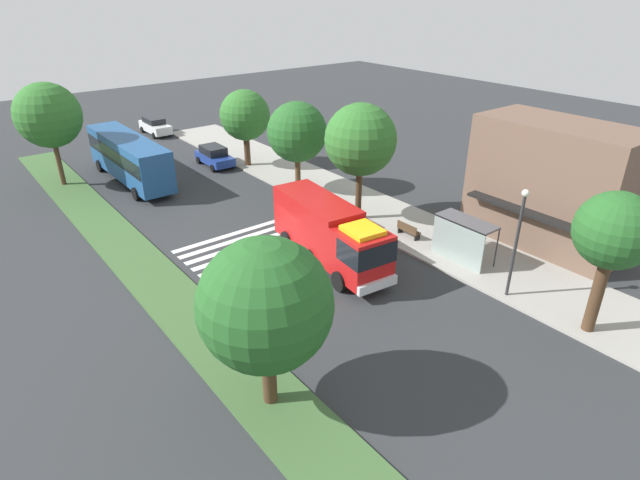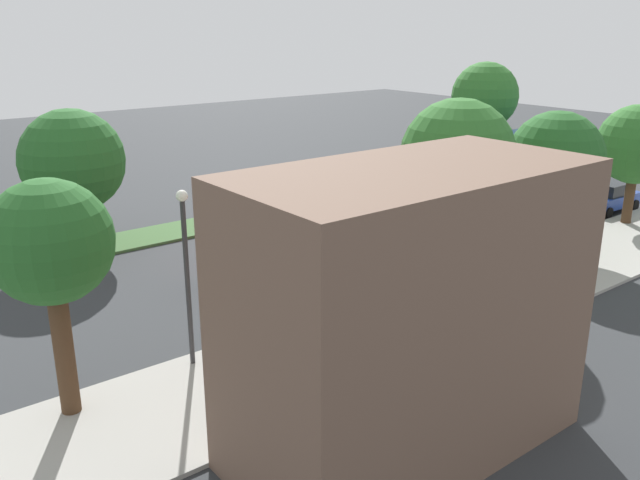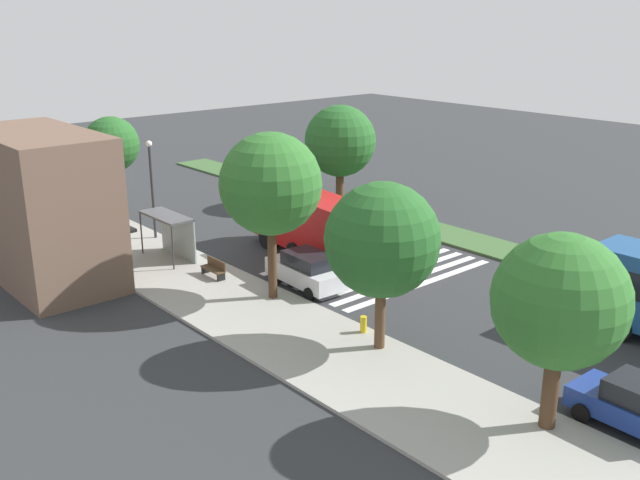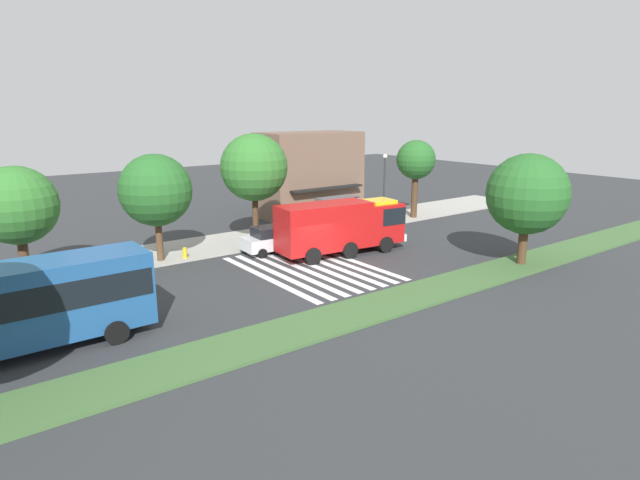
% 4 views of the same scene
% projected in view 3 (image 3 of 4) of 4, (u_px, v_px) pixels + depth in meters
% --- Properties ---
extents(ground_plane, '(120.00, 120.00, 0.00)m').
position_uv_depth(ground_plane, '(367.00, 264.00, 38.43)').
color(ground_plane, '#2D3033').
extents(sidewalk, '(60.00, 5.53, 0.14)m').
position_uv_depth(sidewalk, '(234.00, 304.00, 33.05)').
color(sidewalk, '#9E9B93').
rests_on(sidewalk, ground_plane).
extents(median_strip, '(60.00, 3.00, 0.14)m').
position_uv_depth(median_strip, '(454.00, 236.00, 42.98)').
color(median_strip, '#3D6033').
rests_on(median_strip, ground_plane).
extents(crosswalk, '(6.75, 10.47, 0.01)m').
position_uv_depth(crosswalk, '(377.00, 268.00, 37.88)').
color(crosswalk, silver).
rests_on(crosswalk, ground_plane).
extents(fire_truck, '(9.31, 3.42, 3.55)m').
position_uv_depth(fire_truck, '(309.00, 222.00, 39.10)').
color(fire_truck, '#B71414').
rests_on(fire_truck, ground_plane).
extents(parked_car_east, '(4.53, 2.25, 1.82)m').
position_uv_depth(parked_car_east, '(307.00, 270.00, 34.89)').
color(parked_car_east, silver).
rests_on(parked_car_east, ground_plane).
extents(bus_stop_shelter, '(3.50, 1.40, 2.46)m').
position_uv_depth(bus_stop_shelter, '(172.00, 227.00, 38.58)').
color(bus_stop_shelter, '#4C4C51').
rests_on(bus_stop_shelter, sidewalk).
extents(bench_near_shelter, '(1.60, 0.50, 0.90)m').
position_uv_depth(bench_near_shelter, '(214.00, 268.00, 36.11)').
color(bench_near_shelter, '#4C3823').
rests_on(bench_near_shelter, sidewalk).
extents(street_lamp, '(0.36, 0.36, 5.79)m').
position_uv_depth(street_lamp, '(152.00, 181.00, 41.49)').
color(street_lamp, '#2D2D30').
rests_on(street_lamp, sidewalk).
extents(storefront_building, '(9.19, 5.39, 7.51)m').
position_uv_depth(storefront_building, '(43.00, 208.00, 35.18)').
color(storefront_building, brown).
rests_on(storefront_building, ground_plane).
extents(sidewalk_tree_far_west, '(4.25, 4.25, 6.49)m').
position_uv_depth(sidewalk_tree_far_west, '(560.00, 302.00, 21.85)').
color(sidewalk_tree_far_west, '#47301E').
rests_on(sidewalk_tree_far_west, sidewalk).
extents(sidewalk_tree_west, '(4.48, 4.48, 6.74)m').
position_uv_depth(sidewalk_tree_west, '(382.00, 240.00, 27.26)').
color(sidewalk_tree_west, '#513823').
rests_on(sidewalk_tree_west, sidewalk).
extents(sidewalk_tree_center, '(4.66, 4.66, 7.78)m').
position_uv_depth(sidewalk_tree_center, '(271.00, 184.00, 32.00)').
color(sidewalk_tree_center, '#47301E').
rests_on(sidewalk_tree_center, sidewalk).
extents(sidewalk_tree_east, '(3.38, 3.38, 6.78)m').
position_uv_depth(sidewalk_tree_east, '(112.00, 146.00, 43.70)').
color(sidewalk_tree_east, '#47301E').
rests_on(sidewalk_tree_east, sidewalk).
extents(median_tree_west, '(4.90, 4.90, 6.83)m').
position_uv_depth(median_tree_west, '(340.00, 141.00, 48.94)').
color(median_tree_west, '#47301E').
rests_on(median_tree_west, median_strip).
extents(fire_hydrant, '(0.28, 0.28, 0.70)m').
position_uv_depth(fire_hydrant, '(363.00, 324.00, 29.86)').
color(fire_hydrant, gold).
rests_on(fire_hydrant, sidewalk).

